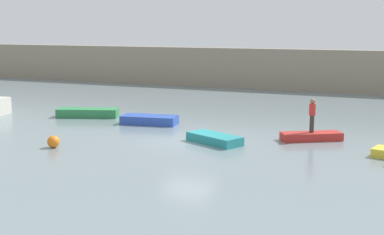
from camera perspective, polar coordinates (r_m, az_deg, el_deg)
ground_plane at (r=25.66m, az=-0.42°, el=-2.60°), size 120.00×120.00×0.00m
embankment_wall at (r=46.72m, az=10.50°, el=5.12°), size 80.00×1.20×3.58m
rowboat_green at (r=33.06m, az=-11.23°, el=0.51°), size 3.88×2.31×0.53m
rowboat_blue at (r=30.19m, az=-4.63°, el=-0.25°), size 3.34×1.79×0.49m
rowboat_teal at (r=25.24m, az=2.44°, el=-2.32°), size 3.05×2.27×0.43m
rowboat_red at (r=26.49m, az=12.81°, el=-2.01°), size 3.01×2.31×0.40m
person_red_shirt at (r=26.28m, az=12.91°, el=0.44°), size 0.32×0.32×1.68m
mooring_buoy at (r=25.11m, az=-14.79°, el=-2.54°), size 0.57×0.57×0.57m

